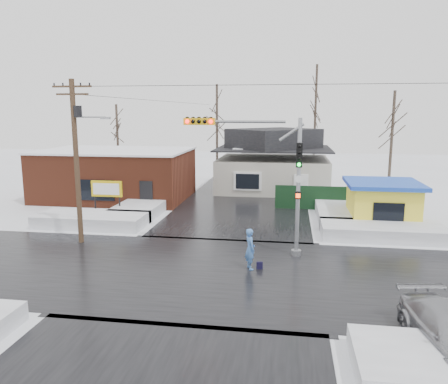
# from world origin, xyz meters

# --- Properties ---
(ground) EXTENTS (120.00, 120.00, 0.00)m
(ground) POSITION_xyz_m (0.00, 0.00, 0.00)
(ground) COLOR white
(ground) RESTS_ON ground
(road_ns) EXTENTS (10.00, 120.00, 0.02)m
(road_ns) POSITION_xyz_m (0.00, 0.00, 0.01)
(road_ns) COLOR black
(road_ns) RESTS_ON ground
(road_ew) EXTENTS (120.00, 10.00, 0.02)m
(road_ew) POSITION_xyz_m (0.00, 0.00, 0.01)
(road_ew) COLOR black
(road_ew) RESTS_ON ground
(snowbank_nw) EXTENTS (7.00, 3.00, 0.80)m
(snowbank_nw) POSITION_xyz_m (-9.00, 7.00, 0.40)
(snowbank_nw) COLOR white
(snowbank_nw) RESTS_ON ground
(snowbank_ne) EXTENTS (7.00, 3.00, 0.80)m
(snowbank_ne) POSITION_xyz_m (9.00, 7.00, 0.40)
(snowbank_ne) COLOR white
(snowbank_ne) RESTS_ON ground
(snowbank_nside_w) EXTENTS (3.00, 8.00, 0.80)m
(snowbank_nside_w) POSITION_xyz_m (-7.00, 12.00, 0.40)
(snowbank_nside_w) COLOR white
(snowbank_nside_w) RESTS_ON ground
(snowbank_nside_e) EXTENTS (3.00, 8.00, 0.80)m
(snowbank_nside_e) POSITION_xyz_m (7.00, 12.00, 0.40)
(snowbank_nside_e) COLOR white
(snowbank_nside_e) RESTS_ON ground
(traffic_signal) EXTENTS (6.05, 0.68, 7.00)m
(traffic_signal) POSITION_xyz_m (2.43, 2.97, 4.54)
(traffic_signal) COLOR gray
(traffic_signal) RESTS_ON ground
(utility_pole) EXTENTS (3.15, 0.44, 9.00)m
(utility_pole) POSITION_xyz_m (-7.93, 3.50, 5.11)
(utility_pole) COLOR #382619
(utility_pole) RESTS_ON ground
(brick_building) EXTENTS (12.20, 8.20, 4.12)m
(brick_building) POSITION_xyz_m (-11.00, 15.99, 2.08)
(brick_building) COLOR maroon
(brick_building) RESTS_ON ground
(marquee_sign) EXTENTS (2.20, 0.21, 2.55)m
(marquee_sign) POSITION_xyz_m (-9.00, 9.49, 1.92)
(marquee_sign) COLOR black
(marquee_sign) RESTS_ON ground
(house) EXTENTS (10.40, 8.40, 5.76)m
(house) POSITION_xyz_m (2.00, 22.00, 2.62)
(house) COLOR beige
(house) RESTS_ON ground
(kiosk) EXTENTS (4.60, 4.60, 2.88)m
(kiosk) POSITION_xyz_m (9.50, 9.99, 1.46)
(kiosk) COLOR yellow
(kiosk) RESTS_ON ground
(fence) EXTENTS (8.00, 0.12, 1.80)m
(fence) POSITION_xyz_m (6.50, 14.00, 0.90)
(fence) COLOR black
(fence) RESTS_ON ground
(tree_far_left) EXTENTS (3.00, 3.00, 10.00)m
(tree_far_left) POSITION_xyz_m (-4.00, 26.00, 7.95)
(tree_far_left) COLOR #332821
(tree_far_left) RESTS_ON ground
(tree_far_mid) EXTENTS (3.00, 3.00, 12.00)m
(tree_far_mid) POSITION_xyz_m (6.00, 28.00, 9.54)
(tree_far_mid) COLOR #332821
(tree_far_mid) RESTS_ON ground
(tree_far_right) EXTENTS (3.00, 3.00, 9.00)m
(tree_far_right) POSITION_xyz_m (12.00, 20.00, 7.16)
(tree_far_right) COLOR #332821
(tree_far_right) RESTS_ON ground
(tree_far_west) EXTENTS (3.00, 3.00, 8.00)m
(tree_far_west) POSITION_xyz_m (-14.00, 24.00, 6.36)
(tree_far_west) COLOR #332821
(tree_far_west) RESTS_ON ground
(pedestrian) EXTENTS (0.72, 0.84, 1.95)m
(pedestrian) POSITION_xyz_m (1.83, 0.70, 0.97)
(pedestrian) COLOR #4475BF
(pedestrian) RESTS_ON ground
(shopping_bag) EXTENTS (0.30, 0.18, 0.35)m
(shopping_bag) POSITION_xyz_m (2.28, 0.72, 0.17)
(shopping_bag) COLOR black
(shopping_bag) RESTS_ON ground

